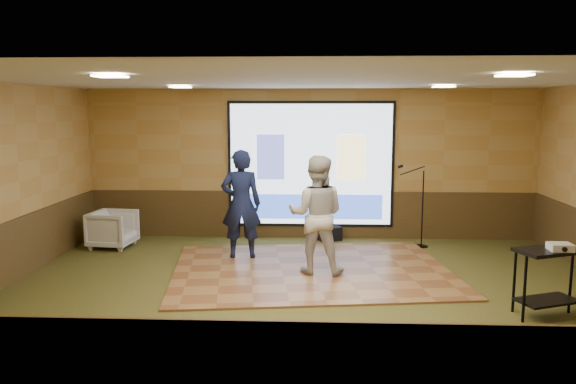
{
  "coord_description": "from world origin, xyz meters",
  "views": [
    {
      "loc": [
        0.06,
        -7.73,
        2.63
      ],
      "look_at": [
        -0.35,
        1.06,
        1.3
      ],
      "focal_mm": 35.0,
      "sensor_mm": 36.0,
      "label": 1
    }
  ],
  "objects_px": {
    "projector_screen": "(311,166)",
    "projector": "(560,247)",
    "player_right": "(316,215)",
    "duffel_bag": "(329,233)",
    "player_left": "(241,204)",
    "banquet_chair": "(113,229)",
    "dance_floor": "(312,270)",
    "av_table": "(549,271)",
    "mic_stand": "(419,221)"
  },
  "relations": [
    {
      "from": "player_right",
      "to": "player_left",
      "type": "bearing_deg",
      "value": -26.99
    },
    {
      "from": "av_table",
      "to": "duffel_bag",
      "type": "xyz_separation_m",
      "value": [
        -2.63,
        4.06,
        -0.47
      ]
    },
    {
      "from": "projector_screen",
      "to": "av_table",
      "type": "bearing_deg",
      "value": -54.64
    },
    {
      "from": "projector_screen",
      "to": "av_table",
      "type": "height_order",
      "value": "projector_screen"
    },
    {
      "from": "projector_screen",
      "to": "player_left",
      "type": "height_order",
      "value": "projector_screen"
    },
    {
      "from": "player_left",
      "to": "projector",
      "type": "xyz_separation_m",
      "value": [
        4.28,
        -2.67,
        -0.04
      ]
    },
    {
      "from": "mic_stand",
      "to": "duffel_bag",
      "type": "xyz_separation_m",
      "value": [
        -1.68,
        0.44,
        -0.36
      ]
    },
    {
      "from": "dance_floor",
      "to": "mic_stand",
      "type": "xyz_separation_m",
      "value": [
        2.03,
        1.71,
        0.48
      ]
    },
    {
      "from": "mic_stand",
      "to": "banquet_chair",
      "type": "height_order",
      "value": "mic_stand"
    },
    {
      "from": "player_right",
      "to": "av_table",
      "type": "xyz_separation_m",
      "value": [
        2.9,
        -1.73,
        -0.35
      ]
    },
    {
      "from": "projector_screen",
      "to": "av_table",
      "type": "xyz_separation_m",
      "value": [
        3.01,
        -4.24,
        -0.86
      ]
    },
    {
      "from": "projector_screen",
      "to": "dance_floor",
      "type": "relative_size",
      "value": 0.75
    },
    {
      "from": "player_left",
      "to": "banquet_chair",
      "type": "bearing_deg",
      "value": -20.6
    },
    {
      "from": "projector",
      "to": "player_right",
      "type": "bearing_deg",
      "value": 148.94
    },
    {
      "from": "duffel_bag",
      "to": "banquet_chair",
      "type": "bearing_deg",
      "value": -169.44
    },
    {
      "from": "player_left",
      "to": "av_table",
      "type": "height_order",
      "value": "player_left"
    },
    {
      "from": "player_left",
      "to": "duffel_bag",
      "type": "xyz_separation_m",
      "value": [
        1.58,
        1.47,
        -0.84
      ]
    },
    {
      "from": "player_right",
      "to": "banquet_chair",
      "type": "distance_m",
      "value": 4.18
    },
    {
      "from": "player_right",
      "to": "mic_stand",
      "type": "relative_size",
      "value": 1.18
    },
    {
      "from": "projector_screen",
      "to": "mic_stand",
      "type": "distance_m",
      "value": 2.37
    },
    {
      "from": "player_right",
      "to": "projector_screen",
      "type": "bearing_deg",
      "value": -81.08
    },
    {
      "from": "player_right",
      "to": "projector",
      "type": "xyz_separation_m",
      "value": [
        2.98,
        -1.82,
        -0.03
      ]
    },
    {
      "from": "projector_screen",
      "to": "av_table",
      "type": "relative_size",
      "value": 3.72
    },
    {
      "from": "dance_floor",
      "to": "duffel_bag",
      "type": "height_order",
      "value": "duffel_bag"
    },
    {
      "from": "projector_screen",
      "to": "player_left",
      "type": "distance_m",
      "value": 2.1
    },
    {
      "from": "dance_floor",
      "to": "player_right",
      "type": "bearing_deg",
      "value": -68.33
    },
    {
      "from": "player_right",
      "to": "projector",
      "type": "distance_m",
      "value": 3.49
    },
    {
      "from": "player_right",
      "to": "banquet_chair",
      "type": "bearing_deg",
      "value": -15.66
    },
    {
      "from": "projector_screen",
      "to": "av_table",
      "type": "distance_m",
      "value": 5.28
    },
    {
      "from": "dance_floor",
      "to": "duffel_bag",
      "type": "xyz_separation_m",
      "value": [
        0.35,
        2.15,
        0.12
      ]
    },
    {
      "from": "player_left",
      "to": "banquet_chair",
      "type": "distance_m",
      "value": 2.7
    },
    {
      "from": "av_table",
      "to": "duffel_bag",
      "type": "height_order",
      "value": "av_table"
    },
    {
      "from": "banquet_chair",
      "to": "duffel_bag",
      "type": "distance_m",
      "value": 4.19
    },
    {
      "from": "dance_floor",
      "to": "duffel_bag",
      "type": "relative_size",
      "value": 10.02
    },
    {
      "from": "av_table",
      "to": "banquet_chair",
      "type": "relative_size",
      "value": 1.15
    },
    {
      "from": "projector_screen",
      "to": "projector",
      "type": "distance_m",
      "value": 5.34
    },
    {
      "from": "projector_screen",
      "to": "dance_floor",
      "type": "distance_m",
      "value": 2.76
    },
    {
      "from": "projector_screen",
      "to": "projector",
      "type": "bearing_deg",
      "value": -54.5
    },
    {
      "from": "projector_screen",
      "to": "banquet_chair",
      "type": "height_order",
      "value": "projector_screen"
    },
    {
      "from": "av_table",
      "to": "player_right",
      "type": "bearing_deg",
      "value": 149.2
    },
    {
      "from": "mic_stand",
      "to": "player_right",
      "type": "bearing_deg",
      "value": -116.69
    },
    {
      "from": "projector_screen",
      "to": "duffel_bag",
      "type": "bearing_deg",
      "value": -25.98
    },
    {
      "from": "player_left",
      "to": "banquet_chair",
      "type": "relative_size",
      "value": 2.43
    },
    {
      "from": "av_table",
      "to": "projector",
      "type": "distance_m",
      "value": 0.34
    },
    {
      "from": "projector_screen",
      "to": "dance_floor",
      "type": "xyz_separation_m",
      "value": [
        0.04,
        -2.34,
        -1.46
      ]
    },
    {
      "from": "player_left",
      "to": "projector",
      "type": "relative_size",
      "value": 7.02
    },
    {
      "from": "av_table",
      "to": "mic_stand",
      "type": "bearing_deg",
      "value": 104.68
    },
    {
      "from": "banquet_chair",
      "to": "mic_stand",
      "type": "bearing_deg",
      "value": -80.16
    },
    {
      "from": "dance_floor",
      "to": "mic_stand",
      "type": "relative_size",
      "value": 2.81
    },
    {
      "from": "duffel_bag",
      "to": "projector_screen",
      "type": "bearing_deg",
      "value": 154.02
    }
  ]
}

